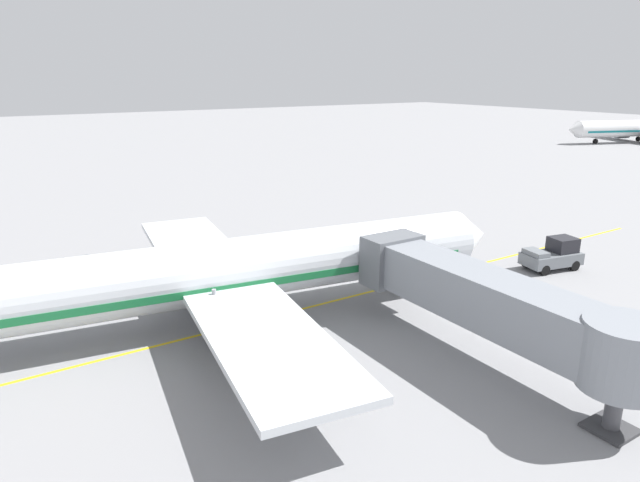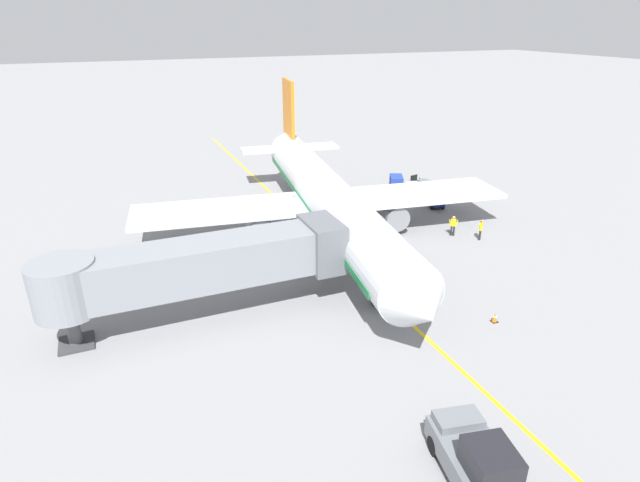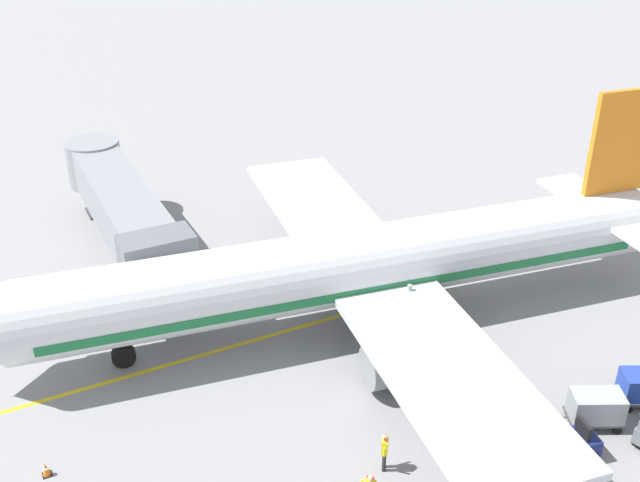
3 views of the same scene
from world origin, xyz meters
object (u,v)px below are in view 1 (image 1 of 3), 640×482
Objects in this scene: baggage_tug_trailing at (78,268)px; ground_crew_loader at (233,254)px; ground_crew_wing_walker at (242,246)px; safety_cone_nose_left at (395,256)px; baggage_tug_lead at (139,262)px; baggage_cart_front at (106,269)px; pushback_tractor at (553,255)px; parked_airliner at (233,271)px; jet_bridge at (488,300)px; baggage_cart_second_in_train at (63,276)px.

baggage_tug_trailing is 1.62× the size of ground_crew_loader.
safety_cone_nose_left is (7.06, 10.12, -0.66)m from ground_crew_wing_walker.
baggage_cart_front is at bearing -70.71° from baggage_tug_lead.
pushback_tractor reaches higher than ground_crew_loader.
parked_airliner is at bearing -27.22° from ground_crew_wing_walker.
ground_crew_wing_walker is (-10.84, 5.58, -2.23)m from parked_airliner.
baggage_cart_front is (1.93, 1.62, 0.24)m from baggage_tug_trailing.
jet_bridge reaches higher than baggage_cart_second_in_train.
baggage_tug_lead is 7.04m from ground_crew_loader.
parked_airliner reaches higher than baggage_tug_lead.
parked_airliner reaches higher than baggage_cart_second_in_train.
ground_crew_wing_walker is at bearing 88.86° from baggage_cart_second_in_train.
baggage_cart_front is (-15.64, -29.34, -0.15)m from pushback_tractor.
baggage_cart_second_in_train is 1.72× the size of ground_crew_wing_walker.
ground_crew_wing_walker is at bearing 134.53° from ground_crew_loader.
pushback_tractor reaches higher than baggage_tug_trailing.
jet_bridge is at bearing 31.72° from baggage_tug_trailing.
baggage_cart_front is 1.00× the size of baggage_cart_second_in_train.
baggage_cart_second_in_train is at bearing -89.59° from baggage_cart_front.
ground_crew_wing_walker reaches higher than baggage_cart_second_in_train.
ground_crew_loader is (1.51, -1.53, 0.00)m from ground_crew_wing_walker.
baggage_tug_lead is 2.68m from baggage_cart_front.
baggage_tug_trailing is at bearing -109.30° from ground_crew_loader.
baggage_tug_lead is at bearing 99.48° from baggage_cart_second_in_train.
ground_crew_wing_walker is at bearing -124.91° from safety_cone_nose_left.
baggage_cart_front is at bearing -91.57° from ground_crew_wing_walker.
baggage_tug_trailing is at bearing -100.34° from ground_crew_wing_walker.
parked_airliner is 63.22× the size of safety_cone_nose_left.
ground_crew_loader is (1.79, 9.02, 0.00)m from baggage_cart_front.
baggage_tug_trailing is (-13.06, -6.60, -2.47)m from parked_airliner.
pushback_tractor is 1.63× the size of baggage_cart_front.
parked_airliner reaches higher than jet_bridge.
baggage_tug_trailing reaches higher than baggage_cart_front.
ground_crew_wing_walker is 2.86× the size of safety_cone_nose_left.
jet_bridge reaches higher than safety_cone_nose_left.
safety_cone_nose_left is (-15.44, 7.01, -3.17)m from jet_bridge.
ground_crew_loader is 2.86× the size of safety_cone_nose_left.
parked_airliner is 13.92× the size of baggage_tug_lead.
parked_airliner is 2.18× the size of jet_bridge.
baggage_tug_lead is (-12.01, -2.46, -2.47)m from parked_airliner.
jet_bridge is 26.69m from baggage_cart_front.
ground_crew_loader reaches higher than baggage_tug_trailing.
baggage_tug_lead is 0.92× the size of baggage_cart_second_in_train.
jet_bridge is 3.61× the size of pushback_tractor.
baggage_tug_lead is 0.98× the size of baggage_tug_trailing.
baggage_tug_lead is (-16.52, -26.82, -0.39)m from pushback_tractor.
baggage_cart_front is 4.93× the size of safety_cone_nose_left.
jet_bridge is 17.25m from safety_cone_nose_left.
ground_crew_loader is (-20.99, -4.64, -2.51)m from jet_bridge.
pushback_tractor is (-7.15, 15.68, -2.36)m from jet_bridge.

